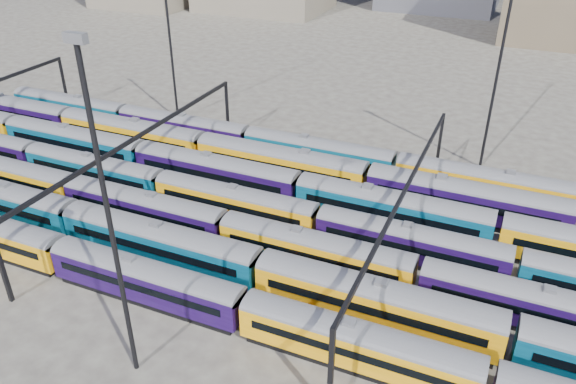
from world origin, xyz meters
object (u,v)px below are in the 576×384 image
at_px(rake_1, 376,298).
at_px(mast_2, 108,213).
at_px(rake_0, 146,277).
at_px(rake_2, 315,248).

bearing_deg(rake_1, mast_2, -142.07).
height_order(rake_0, mast_2, mast_2).
height_order(rake_0, rake_2, rake_2).
xyz_separation_m(rake_0, rake_2, (11.99, 10.00, 0.03)).
height_order(rake_2, mast_2, mast_2).
distance_m(rake_0, rake_1, 19.91).
bearing_deg(rake_0, rake_1, 14.55).
bearing_deg(rake_1, rake_2, 145.50).
bearing_deg(rake_1, rake_0, -165.45).
height_order(rake_0, rake_1, rake_1).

